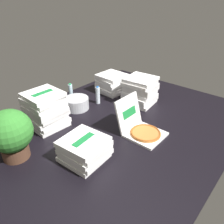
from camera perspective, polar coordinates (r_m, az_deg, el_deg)
ground_plane at (r=2.67m, az=1.50°, el=-3.57°), size 3.20×2.40×0.02m
open_pizza_box at (r=2.49m, az=7.35°, el=-4.01°), size 0.38×0.49×0.39m
pizza_stack_right_near at (r=3.11m, az=7.22°, el=5.45°), size 0.44×0.44×0.37m
pizza_stack_left_mid at (r=2.67m, az=-16.61°, el=0.56°), size 0.41×0.42×0.42m
pizza_stack_left_far at (r=3.46m, az=-0.00°, el=7.38°), size 0.43×0.44×0.28m
pizza_stack_left_near at (r=2.12m, az=-7.02°, el=-9.49°), size 0.42×0.43×0.24m
ice_bucket at (r=3.02m, az=-9.00°, el=2.22°), size 0.32×0.32×0.15m
water_bottle_0 at (r=3.25m, az=-10.52°, el=5.00°), size 0.06×0.06×0.25m
water_bottle_1 at (r=3.11m, az=-3.66°, el=4.30°), size 0.06×0.06×0.25m
water_bottle_2 at (r=2.99m, az=-13.70°, el=2.40°), size 0.06×0.06×0.25m
potted_plant at (r=2.24m, az=-24.46°, el=-4.99°), size 0.40×0.40×0.50m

